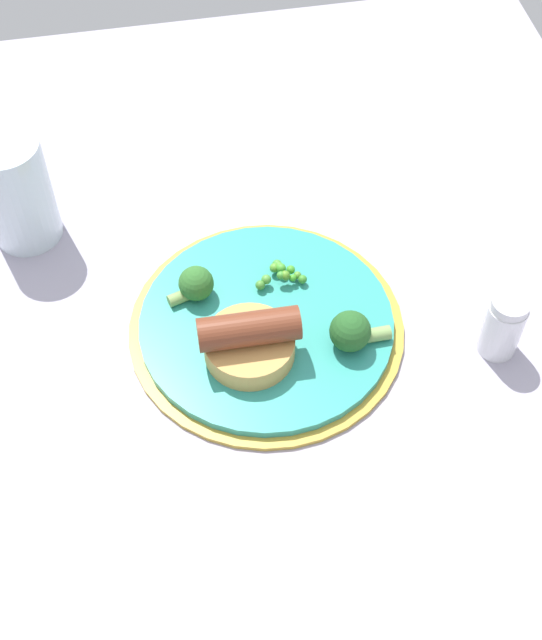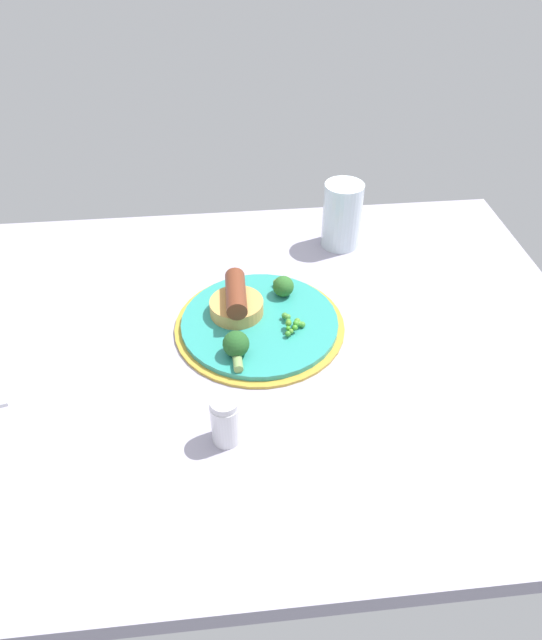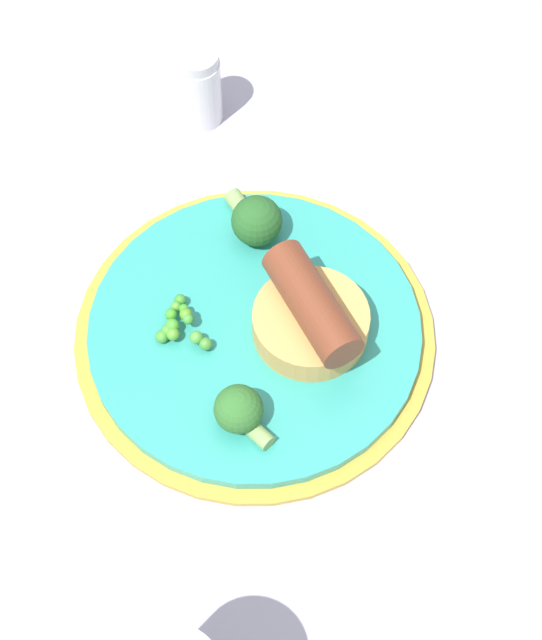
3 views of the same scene
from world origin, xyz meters
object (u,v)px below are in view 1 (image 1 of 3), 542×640
(broccoli_floret_near, at_px, (195,284))
(dinner_plate, at_px, (266,326))
(drinking_glass, at_px, (16,191))
(pea_pile, at_px, (280,273))
(sausage_pudding, at_px, (249,339))
(broccoli_floret_far, at_px, (352,332))
(salt_shaker, at_px, (503,325))

(broccoli_floret_near, bearing_deg, dinner_plate, -51.94)
(broccoli_floret_near, distance_m, drinking_glass, 0.21)
(dinner_plate, distance_m, broccoli_floret_near, 0.08)
(pea_pile, distance_m, broccoli_floret_near, 0.09)
(pea_pile, bearing_deg, dinner_plate, 154.53)
(sausage_pudding, xyz_separation_m, broccoli_floret_far, (-0.01, -0.10, -0.00))
(drinking_glass, bearing_deg, pea_pile, -116.59)
(sausage_pudding, bearing_deg, drinking_glass, -44.40)
(salt_shaker, bearing_deg, broccoli_floret_near, 69.01)
(pea_pile, height_order, salt_shaker, salt_shaker)
(dinner_plate, xyz_separation_m, broccoli_floret_near, (0.04, 0.06, 0.02))
(dinner_plate, bearing_deg, pea_pile, -25.47)
(broccoli_floret_near, bearing_deg, salt_shaker, -37.57)
(broccoli_floret_near, height_order, salt_shaker, salt_shaker)
(pea_pile, relative_size, drinking_glass, 0.42)
(sausage_pudding, distance_m, drinking_glass, 0.29)
(sausage_pudding, distance_m, pea_pile, 0.09)
(dinner_plate, distance_m, drinking_glass, 0.29)
(dinner_plate, height_order, broccoli_floret_near, broccoli_floret_near)
(broccoli_floret_near, height_order, drinking_glass, drinking_glass)
(dinner_plate, xyz_separation_m, sausage_pudding, (-0.03, 0.02, 0.03))
(dinner_plate, height_order, drinking_glass, drinking_glass)
(sausage_pudding, relative_size, drinking_glass, 0.76)
(broccoli_floret_near, distance_m, salt_shaker, 0.30)
(broccoli_floret_near, bearing_deg, broccoli_floret_far, -48.39)
(dinner_plate, bearing_deg, sausage_pudding, 145.89)
(dinner_plate, height_order, broccoli_floret_far, broccoli_floret_far)
(drinking_glass, bearing_deg, broccoli_floret_far, -125.47)
(pea_pile, bearing_deg, broccoli_floret_near, 92.81)
(pea_pile, height_order, drinking_glass, drinking_glass)
(broccoli_floret_far, bearing_deg, sausage_pudding, -5.91)
(sausage_pudding, bearing_deg, broccoli_floret_near, -61.50)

